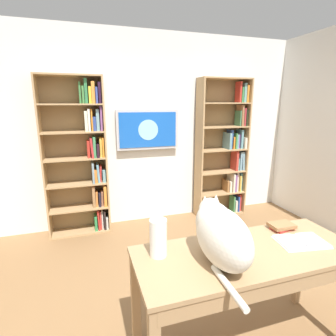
{
  "coord_description": "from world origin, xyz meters",
  "views": [
    {
      "loc": [
        0.95,
        1.56,
        1.73
      ],
      "look_at": [
        0.08,
        -1.17,
        1.04
      ],
      "focal_mm": 28.49,
      "sensor_mm": 36.0,
      "label": 1
    }
  ],
  "objects_px": {
    "bookshelf_left": "(226,151)",
    "bookshelf_right": "(83,156)",
    "open_binder": "(301,242)",
    "paper_towel_roll": "(158,238)",
    "desk_book_stack": "(282,226)",
    "wall_mounted_tv": "(148,130)",
    "cat": "(220,232)",
    "desk": "(250,269)"
  },
  "relations": [
    {
      "from": "cat",
      "to": "paper_towel_roll",
      "type": "distance_m",
      "value": 0.39
    },
    {
      "from": "bookshelf_left",
      "to": "paper_towel_roll",
      "type": "distance_m",
      "value": 2.73
    },
    {
      "from": "paper_towel_roll",
      "to": "desk_book_stack",
      "type": "xyz_separation_m",
      "value": [
        -1.02,
        -0.07,
        -0.1
      ]
    },
    {
      "from": "cat",
      "to": "open_binder",
      "type": "height_order",
      "value": "cat"
    },
    {
      "from": "bookshelf_left",
      "to": "desk_book_stack",
      "type": "xyz_separation_m",
      "value": [
        0.68,
        2.07,
        -0.21
      ]
    },
    {
      "from": "bookshelf_right",
      "to": "desk",
      "type": "xyz_separation_m",
      "value": [
        -1.01,
        2.29,
        -0.39
      ]
    },
    {
      "from": "wall_mounted_tv",
      "to": "open_binder",
      "type": "relative_size",
      "value": 2.46
    },
    {
      "from": "bookshelf_left",
      "to": "paper_towel_roll",
      "type": "xyz_separation_m",
      "value": [
        1.7,
        2.14,
        -0.11
      ]
    },
    {
      "from": "bookshelf_right",
      "to": "open_binder",
      "type": "relative_size",
      "value": 5.75
    },
    {
      "from": "desk",
      "to": "paper_towel_roll",
      "type": "distance_m",
      "value": 0.65
    },
    {
      "from": "desk_book_stack",
      "to": "bookshelf_right",
      "type": "bearing_deg",
      "value": -55.22
    },
    {
      "from": "wall_mounted_tv",
      "to": "desk",
      "type": "relative_size",
      "value": 0.58
    },
    {
      "from": "wall_mounted_tv",
      "to": "desk_book_stack",
      "type": "height_order",
      "value": "wall_mounted_tv"
    },
    {
      "from": "bookshelf_right",
      "to": "desk",
      "type": "height_order",
      "value": "bookshelf_right"
    },
    {
      "from": "bookshelf_right",
      "to": "paper_towel_roll",
      "type": "bearing_deg",
      "value": 101.24
    },
    {
      "from": "desk",
      "to": "open_binder",
      "type": "distance_m",
      "value": 0.43
    },
    {
      "from": "bookshelf_right",
      "to": "wall_mounted_tv",
      "type": "height_order",
      "value": "bookshelf_right"
    },
    {
      "from": "open_binder",
      "to": "paper_towel_roll",
      "type": "relative_size",
      "value": 1.46
    },
    {
      "from": "wall_mounted_tv",
      "to": "paper_towel_roll",
      "type": "bearing_deg",
      "value": 78.07
    },
    {
      "from": "wall_mounted_tv",
      "to": "desk_book_stack",
      "type": "bearing_deg",
      "value": 104.16
    },
    {
      "from": "paper_towel_roll",
      "to": "desk_book_stack",
      "type": "relative_size",
      "value": 1.16
    },
    {
      "from": "desk",
      "to": "open_binder",
      "type": "height_order",
      "value": "open_binder"
    },
    {
      "from": "paper_towel_roll",
      "to": "bookshelf_right",
      "type": "bearing_deg",
      "value": -78.76
    },
    {
      "from": "bookshelf_right",
      "to": "open_binder",
      "type": "distance_m",
      "value": 2.71
    },
    {
      "from": "open_binder",
      "to": "cat",
      "type": "bearing_deg",
      "value": 1.85
    },
    {
      "from": "bookshelf_left",
      "to": "desk",
      "type": "height_order",
      "value": "bookshelf_left"
    },
    {
      "from": "bookshelf_left",
      "to": "wall_mounted_tv",
      "type": "height_order",
      "value": "bookshelf_left"
    },
    {
      "from": "cat",
      "to": "desk_book_stack",
      "type": "distance_m",
      "value": 0.73
    },
    {
      "from": "wall_mounted_tv",
      "to": "desk",
      "type": "bearing_deg",
      "value": 92.75
    },
    {
      "from": "bookshelf_right",
      "to": "cat",
      "type": "bearing_deg",
      "value": 108.32
    },
    {
      "from": "cat",
      "to": "open_binder",
      "type": "distance_m",
      "value": 0.68
    },
    {
      "from": "open_binder",
      "to": "bookshelf_right",
      "type": "bearing_deg",
      "value": -58.15
    },
    {
      "from": "bookshelf_left",
      "to": "bookshelf_right",
      "type": "distance_m",
      "value": 2.12
    },
    {
      "from": "open_binder",
      "to": "paper_towel_roll",
      "type": "distance_m",
      "value": 1.01
    },
    {
      "from": "bookshelf_right",
      "to": "desk",
      "type": "bearing_deg",
      "value": 113.77
    },
    {
      "from": "bookshelf_right",
      "to": "desk_book_stack",
      "type": "relative_size",
      "value": 9.79
    },
    {
      "from": "cat",
      "to": "open_binder",
      "type": "xyz_separation_m",
      "value": [
        -0.66,
        -0.02,
        -0.18
      ]
    },
    {
      "from": "bookshelf_left",
      "to": "bookshelf_right",
      "type": "relative_size",
      "value": 1.01
    },
    {
      "from": "bookshelf_left",
      "to": "open_binder",
      "type": "relative_size",
      "value": 5.8
    },
    {
      "from": "wall_mounted_tv",
      "to": "open_binder",
      "type": "bearing_deg",
      "value": 102.49
    },
    {
      "from": "open_binder",
      "to": "desk_book_stack",
      "type": "distance_m",
      "value": 0.22
    },
    {
      "from": "cat",
      "to": "desk_book_stack",
      "type": "xyz_separation_m",
      "value": [
        -0.68,
        -0.24,
        -0.17
      ]
    }
  ]
}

